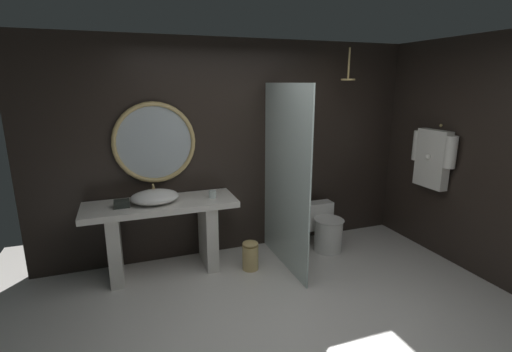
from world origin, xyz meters
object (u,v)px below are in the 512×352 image
tissue_box (122,204)px  toilet (325,229)px  tumbler_cup (213,194)px  round_wall_mirror (155,143)px  waste_bin (250,255)px  vessel_sink (155,197)px  rain_shower_head (348,75)px  hanging_bathrobe (433,156)px

tissue_box → toilet: bearing=-1.3°
tumbler_cup → tissue_box: size_ratio=0.53×
round_wall_mirror → tissue_box: bearing=-142.1°
toilet → waste_bin: size_ratio=1.66×
tissue_box → round_wall_mirror: size_ratio=0.17×
vessel_sink → toilet: vessel_sink is taller
vessel_sink → rain_shower_head: 2.67m
round_wall_mirror → waste_bin: round_wall_mirror is taller
vessel_sink → round_wall_mirror: bearing=78.5°
tumbler_cup → round_wall_mirror: 0.87m
vessel_sink → toilet: 2.18m
vessel_sink → tissue_box: bearing=-176.0°
tissue_box → rain_shower_head: (2.69, 0.02, 1.31)m
tissue_box → hanging_bathrobe: size_ratio=0.20×
toilet → tissue_box: bearing=178.7°
rain_shower_head → hanging_bathrobe: 1.41m
rain_shower_head → toilet: bearing=-162.7°
vessel_sink → waste_bin: size_ratio=1.49×
hanging_bathrobe → round_wall_mirror: bearing=165.1°
waste_bin → toilet: bearing=10.2°
vessel_sink → tumbler_cup: bearing=-2.7°
hanging_bathrobe → toilet: (-1.15, 0.48, -0.97)m
tissue_box → toilet: size_ratio=0.28×
rain_shower_head → toilet: 1.93m
waste_bin → hanging_bathrobe: bearing=-7.2°
waste_bin → rain_shower_head: bearing=11.6°
tumbler_cup → rain_shower_head: size_ratio=0.22×
toilet → waste_bin: 1.12m
rain_shower_head → waste_bin: (-1.35, -0.28, -2.01)m
tissue_box → round_wall_mirror: 0.76m
tumbler_cup → round_wall_mirror: size_ratio=0.09×
tissue_box → toilet: tissue_box is taller
round_wall_mirror → rain_shower_head: bearing=-7.1°
vessel_sink → tumbler_cup: size_ratio=6.14×
tumbler_cup → toilet: size_ratio=0.15×
hanging_bathrobe → tumbler_cup: bearing=168.5°
round_wall_mirror → toilet: size_ratio=1.61×
vessel_sink → hanging_bathrobe: bearing=-9.8°
tissue_box → hanging_bathrobe: (3.58, -0.54, 0.37)m
tumbler_cup → hanging_bathrobe: bearing=-11.5°
round_wall_mirror → waste_bin: (0.93, -0.56, -1.27)m
vessel_sink → hanging_bathrobe: (3.24, -0.56, 0.33)m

